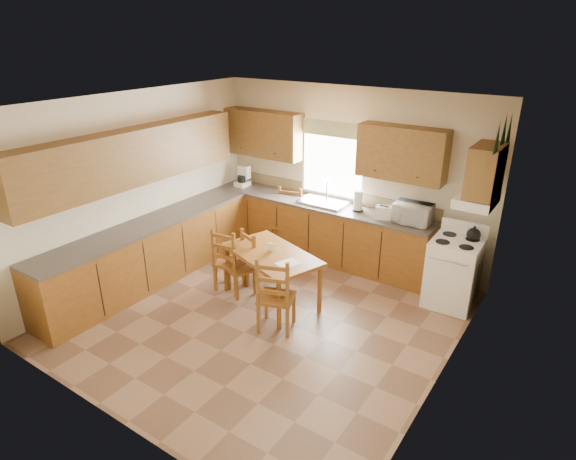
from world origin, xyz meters
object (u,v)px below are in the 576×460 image
Objects in this scene: dining_table at (272,277)px; chair_near_right at (276,293)px; stove at (453,273)px; chair_far_left at (286,221)px; chair_near_left at (231,258)px; chair_far_right at (240,264)px; microwave at (413,213)px.

chair_near_right reaches higher than dining_table.
stove is 0.91× the size of chair_near_right.
dining_table is at bearing -74.06° from chair_far_left.
chair_near_left is at bearing -155.35° from stove.
chair_far_left is (-0.77, 1.46, 0.16)m from dining_table.
chair_far_left is 1.17× the size of chair_far_right.
chair_near_left is at bearing -42.55° from chair_near_right.
dining_table is at bearing 176.74° from chair_near_left.
microwave is 0.35× the size of dining_table.
chair_near_left is 0.94× the size of chair_near_right.
microwave is 0.48× the size of chair_near_right.
chair_near_right is at bearing -70.44° from chair_far_left.
dining_table is 1.30× the size of chair_far_left.
chair_near_right reaches higher than chair_near_left.
chair_near_left is 0.18m from chair_far_right.
microwave is (-0.73, 0.29, 0.61)m from stove.
microwave reaches higher than dining_table.
stove is at bearing 51.60° from dining_table.
chair_near_right reaches higher than chair_far_right.
microwave is 2.17m from dining_table.
stove is 2.42m from dining_table.
chair_far_left is (-0.09, 1.51, 0.05)m from chair_near_left.
chair_near_right is (-0.88, -2.08, -0.56)m from microwave.
stove is at bearing -15.42° from chair_far_left.
stove is 0.67× the size of dining_table.
chair_far_right is (-0.50, -0.08, 0.08)m from dining_table.
chair_near_left reaches higher than dining_table.
microwave is at bearing -133.39° from chair_near_right.
chair_far_left is (-1.20, 1.97, 0.02)m from chair_near_right.
chair_far_left is at bearing -78.94° from chair_near_right.
microwave is at bearing -148.29° from chair_near_left.
stove is at bearing -23.92° from microwave.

